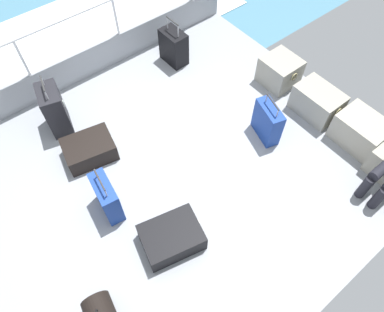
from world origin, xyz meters
TOP-DOWN VIEW (x-y plane):
  - ground_plane at (0.00, 0.00)m, footprint 4.40×5.20m
  - gunwale_port at (-2.17, 0.00)m, footprint 0.06×5.20m
  - railing_port at (-2.17, 0.00)m, footprint 0.04×4.20m
  - sea_wake at (-3.60, 0.00)m, footprint 12.00×12.00m
  - cargo_crate_0 at (-0.30, 2.19)m, footprint 0.53×0.47m
  - cargo_crate_1 at (0.43, 2.16)m, footprint 0.66×0.42m
  - cargo_crate_2 at (1.10, 2.20)m, footprint 0.65×0.46m
  - suitcase_0 at (-1.62, 1.28)m, footprint 0.42×0.27m
  - suitcase_1 at (-0.06, -0.82)m, footprint 0.47×0.24m
  - suitcase_2 at (0.71, -0.51)m, footprint 0.60×0.72m
  - suitcase_3 at (0.28, 1.34)m, footprint 0.47×0.30m
  - suitcase_4 at (-1.53, -0.70)m, footprint 0.48×0.36m
  - suitcase_5 at (-0.85, -0.63)m, footprint 0.57×0.68m

SIDE VIEW (x-z plane):
  - sea_wake at x=-3.60m, z-range -0.35..-0.33m
  - ground_plane at x=0.00m, z-range -0.06..0.00m
  - suitcase_2 at x=0.71m, z-range 0.00..0.25m
  - suitcase_5 at x=-0.85m, z-range 0.00..0.26m
  - cargo_crate_1 at x=0.43m, z-range 0.00..0.39m
  - cargo_crate_2 at x=1.10m, z-range 0.00..0.40m
  - cargo_crate_0 at x=-0.30m, z-range 0.00..0.41m
  - gunwale_port at x=-2.17m, z-range 0.00..0.45m
  - suitcase_3 at x=0.28m, z-range -0.06..0.57m
  - suitcase_1 at x=-0.06m, z-range -0.07..0.58m
  - suitcase_0 at x=-1.62m, z-range -0.10..0.62m
  - suitcase_4 at x=-1.53m, z-range -0.07..0.72m
  - railing_port at x=-2.17m, z-range 0.27..1.29m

